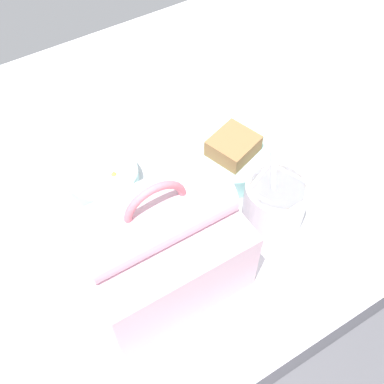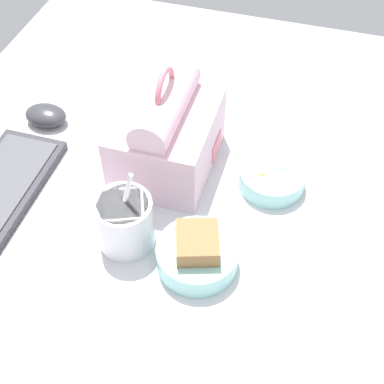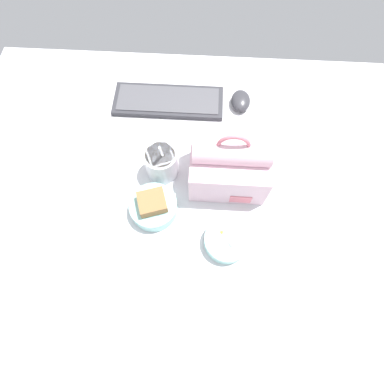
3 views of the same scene
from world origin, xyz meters
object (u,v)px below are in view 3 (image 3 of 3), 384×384
(keyboard, at_px, (168,101))
(lunch_bag, at_px, (229,165))
(soup_cup, at_px, (161,163))
(computer_mouse, at_px, (241,101))
(bento_bowl_sandwich, at_px, (153,206))
(bento_bowl_snacks, at_px, (227,240))

(keyboard, distance_m, lunch_bag, 0.34)
(keyboard, height_order, soup_cup, soup_cup)
(soup_cup, xyz_separation_m, computer_mouse, (0.23, 0.27, -0.03))
(lunch_bag, bearing_deg, soup_cup, 176.87)
(lunch_bag, relative_size, soup_cup, 1.34)
(lunch_bag, height_order, bento_bowl_sandwich, lunch_bag)
(soup_cup, height_order, bento_bowl_sandwich, soup_cup)
(computer_mouse, bearing_deg, keyboard, -178.07)
(bento_bowl_sandwich, bearing_deg, computer_mouse, 57.97)
(bento_bowl_snacks, xyz_separation_m, computer_mouse, (0.04, 0.48, -0.00))
(soup_cup, relative_size, computer_mouse, 1.86)
(soup_cup, distance_m, bento_bowl_snacks, 0.29)
(soup_cup, bearing_deg, bento_bowl_sandwich, -95.34)
(computer_mouse, bearing_deg, bento_bowl_snacks, -94.91)
(computer_mouse, bearing_deg, lunch_bag, -98.77)
(keyboard, relative_size, bento_bowl_snacks, 3.02)
(keyboard, relative_size, soup_cup, 2.25)
(lunch_bag, bearing_deg, bento_bowl_snacks, -89.45)
(soup_cup, bearing_deg, lunch_bag, -3.13)
(lunch_bag, distance_m, bento_bowl_sandwich, 0.24)
(lunch_bag, relative_size, bento_bowl_sandwich, 1.63)
(keyboard, distance_m, computer_mouse, 0.24)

